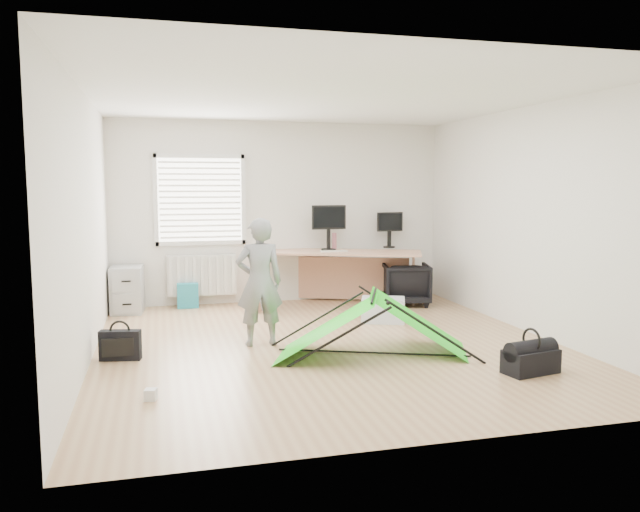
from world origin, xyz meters
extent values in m
plane|color=tan|center=(0.00, 0.00, 0.00)|extent=(5.50, 5.50, 0.00)
cube|color=silver|center=(0.00, 2.75, 1.35)|extent=(5.00, 0.02, 2.70)
cube|color=silver|center=(-1.20, 2.71, 1.55)|extent=(1.20, 0.06, 1.20)
cube|color=silver|center=(-1.20, 2.67, 0.45)|extent=(1.00, 0.12, 0.60)
cube|color=tan|center=(0.78, 2.20, 0.40)|extent=(2.44, 1.57, 0.80)
cube|color=#A2A5A7|center=(-2.24, 2.42, 0.32)|extent=(0.46, 0.58, 0.65)
cube|color=black|center=(0.65, 2.41, 1.04)|extent=(0.51, 0.11, 0.49)
cube|color=black|center=(1.66, 2.53, 1.00)|extent=(0.43, 0.13, 0.40)
cube|color=beige|center=(0.67, 2.16, 0.81)|extent=(0.39, 0.14, 0.02)
cylinder|color=#AC606B|center=(0.78, 2.54, 0.92)|extent=(0.07, 0.07, 0.25)
imported|color=black|center=(1.72, 1.97, 0.31)|extent=(0.81, 0.82, 0.62)
imported|color=gray|center=(-0.74, 0.19, 0.71)|extent=(0.52, 0.34, 1.41)
cube|color=silver|center=(0.99, 0.97, 0.15)|extent=(0.65, 0.56, 0.31)
cube|color=teal|center=(-1.42, 2.52, 0.18)|extent=(0.30, 0.14, 0.36)
cube|color=black|center=(-2.21, -0.04, 0.15)|extent=(0.42, 0.20, 0.31)
cube|color=silver|center=(-1.90, -1.35, 0.05)|extent=(0.11, 0.11, 0.09)
cube|color=black|center=(1.57, -1.48, 0.11)|extent=(0.56, 0.36, 0.23)
camera|label=1|loc=(-1.80, -6.52, 1.78)|focal=35.00mm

